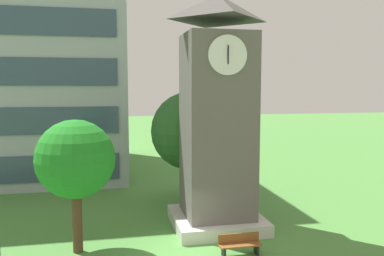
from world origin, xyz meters
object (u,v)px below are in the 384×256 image
at_px(clock_tower, 217,125).
at_px(park_bench, 240,244).
at_px(tree_near_tower, 190,131).
at_px(tree_by_building, 75,160).

bearing_deg(clock_tower, park_bench, -89.62).
distance_m(park_bench, tree_near_tower, 9.35).
height_order(clock_tower, park_bench, clock_tower).
bearing_deg(tree_near_tower, tree_by_building, -132.57).
bearing_deg(tree_near_tower, clock_tower, -85.43).
bearing_deg(park_bench, tree_by_building, 165.66).
xyz_separation_m(clock_tower, park_bench, (0.02, -3.59, -4.68)).
bearing_deg(tree_by_building, clock_tower, 15.82).
height_order(park_bench, tree_by_building, tree_by_building).
distance_m(tree_by_building, tree_near_tower, 9.24).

